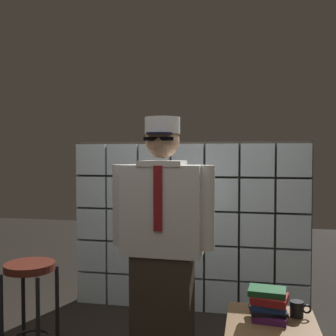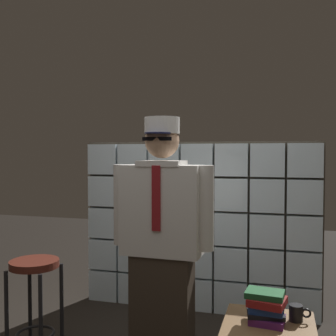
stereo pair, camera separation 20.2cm
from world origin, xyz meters
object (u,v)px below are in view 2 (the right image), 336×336
object	(u,v)px
bar_stool	(35,287)
coffee_mug	(296,313)
book_stack	(266,307)
standing_person	(162,244)
side_table	(269,336)

from	to	relation	value
bar_stool	coffee_mug	bearing A→B (deg)	0.11
book_stack	bar_stool	bearing A→B (deg)	177.57
book_stack	coffee_mug	size ratio (longest dim) A/B	1.95
standing_person	book_stack	xyz separation A→B (m)	(0.68, -0.15, -0.30)
coffee_mug	standing_person	bearing A→B (deg)	174.78
book_stack	standing_person	bearing A→B (deg)	167.63
bar_stool	book_stack	size ratio (longest dim) A/B	3.04
standing_person	side_table	size ratio (longest dim) A/B	3.33
bar_stool	side_table	bearing A→B (deg)	-3.04
standing_person	bar_stool	bearing A→B (deg)	-173.02
bar_stool	book_stack	distance (m)	1.59
bar_stool	coffee_mug	distance (m)	1.76
bar_stool	coffee_mug	size ratio (longest dim) A/B	5.93
book_stack	coffee_mug	xyz separation A→B (m)	(0.17, 0.07, -0.05)
standing_person	side_table	xyz separation A→B (m)	(0.69, -0.17, -0.46)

